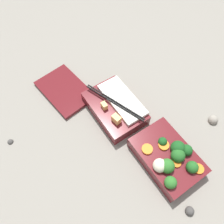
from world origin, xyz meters
name	(u,v)px	position (x,y,z in m)	size (l,w,h in m)	color
ground_plane	(136,134)	(0.00, 0.00, 0.00)	(3.00, 3.00, 0.00)	gray
bento_tray_vegetable	(168,157)	(-0.12, -0.02, 0.03)	(0.21, 0.14, 0.08)	maroon
bento_tray_rice	(115,107)	(0.11, 0.01, 0.03)	(0.22, 0.14, 0.07)	maroon
bento_lid	(65,90)	(0.28, 0.11, 0.01)	(0.20, 0.14, 0.01)	maroon
pebble_0	(190,211)	(-0.26, 0.02, 0.01)	(0.02, 0.02, 0.02)	#474442
pebble_1	(213,120)	(-0.10, -0.24, 0.01)	(0.03, 0.03, 0.03)	gray
pebble_2	(10,141)	(0.20, 0.35, 0.00)	(0.02, 0.02, 0.02)	#474442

